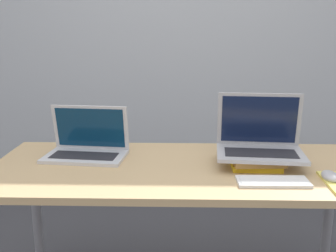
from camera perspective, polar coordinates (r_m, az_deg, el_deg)
wall_back at (r=3.19m, az=1.91°, el=14.37°), size 8.00×0.05×2.70m
desk at (r=1.77m, az=2.06°, el=-7.98°), size 1.70×0.72×0.73m
laptop_left at (r=1.90m, az=-11.68°, el=-2.93°), size 0.39×0.26×0.24m
book_stack at (r=1.80m, az=12.39°, el=-4.72°), size 0.23×0.27×0.05m
laptop_on_books at (r=1.79m, az=13.17°, el=-2.26°), size 0.40×0.28×0.26m
wireless_keyboard at (r=1.60m, az=14.97°, el=-7.78°), size 0.28×0.12×0.01m
mouse at (r=1.70m, az=22.47°, el=-6.75°), size 0.06×0.11×0.04m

